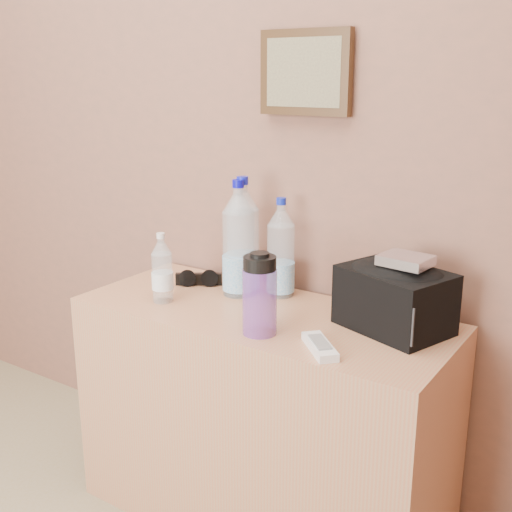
{
  "coord_description": "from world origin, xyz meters",
  "views": [
    {
      "loc": [
        1.35,
        0.24,
        1.39
      ],
      "look_at": [
        0.37,
        1.71,
        0.89
      ],
      "focal_mm": 45.0,
      "sensor_mm": 36.0,
      "label": 1
    }
  ],
  "objects_px": {
    "ac_remote": "(320,347)",
    "pet_small": "(162,272)",
    "pet_large_a": "(243,242)",
    "nalgene_bottle": "(260,294)",
    "toiletry_bag": "(395,296)",
    "foil_packet": "(406,260)",
    "pet_large_b": "(281,253)",
    "pet_large_c": "(239,245)",
    "sunglasses": "(199,279)",
    "dresser": "(262,418)"
  },
  "relations": [
    {
      "from": "pet_large_b",
      "to": "sunglasses",
      "type": "height_order",
      "value": "pet_large_b"
    },
    {
      "from": "ac_remote",
      "to": "foil_packet",
      "type": "bearing_deg",
      "value": 104.64
    },
    {
      "from": "sunglasses",
      "to": "toiletry_bag",
      "type": "height_order",
      "value": "toiletry_bag"
    },
    {
      "from": "pet_small",
      "to": "foil_packet",
      "type": "xyz_separation_m",
      "value": [
        0.71,
        0.17,
        0.11
      ]
    },
    {
      "from": "toiletry_bag",
      "to": "foil_packet",
      "type": "xyz_separation_m",
      "value": [
        0.03,
        -0.01,
        0.11
      ]
    },
    {
      "from": "ac_remote",
      "to": "pet_small",
      "type": "bearing_deg",
      "value": -141.66
    },
    {
      "from": "pet_large_a",
      "to": "nalgene_bottle",
      "type": "distance_m",
      "value": 0.35
    },
    {
      "from": "pet_small",
      "to": "ac_remote",
      "type": "relative_size",
      "value": 1.37
    },
    {
      "from": "pet_large_b",
      "to": "pet_small",
      "type": "bearing_deg",
      "value": -137.5
    },
    {
      "from": "pet_large_a",
      "to": "pet_large_c",
      "type": "bearing_deg",
      "value": -87.59
    },
    {
      "from": "pet_large_a",
      "to": "ac_remote",
      "type": "bearing_deg",
      "value": -32.27
    },
    {
      "from": "nalgene_bottle",
      "to": "sunglasses",
      "type": "relative_size",
      "value": 1.46
    },
    {
      "from": "pet_large_c",
      "to": "foil_packet",
      "type": "distance_m",
      "value": 0.56
    },
    {
      "from": "ac_remote",
      "to": "toiletry_bag",
      "type": "xyz_separation_m",
      "value": [
        0.1,
        0.24,
        0.09
      ]
    },
    {
      "from": "pet_small",
      "to": "nalgene_bottle",
      "type": "distance_m",
      "value": 0.4
    },
    {
      "from": "sunglasses",
      "to": "foil_packet",
      "type": "xyz_separation_m",
      "value": [
        0.72,
        -0.02,
        0.19
      ]
    },
    {
      "from": "pet_large_c",
      "to": "sunglasses",
      "type": "relative_size",
      "value": 2.38
    },
    {
      "from": "ac_remote",
      "to": "dresser",
      "type": "bearing_deg",
      "value": -164.82
    },
    {
      "from": "nalgene_bottle",
      "to": "ac_remote",
      "type": "xyz_separation_m",
      "value": [
        0.19,
        -0.01,
        -0.1
      ]
    },
    {
      "from": "pet_large_b",
      "to": "sunglasses",
      "type": "bearing_deg",
      "value": -167.43
    },
    {
      "from": "dresser",
      "to": "pet_large_b",
      "type": "relative_size",
      "value": 3.6
    },
    {
      "from": "pet_large_c",
      "to": "ac_remote",
      "type": "relative_size",
      "value": 2.32
    },
    {
      "from": "dresser",
      "to": "ac_remote",
      "type": "bearing_deg",
      "value": -28.9
    },
    {
      "from": "pet_small",
      "to": "foil_packet",
      "type": "relative_size",
      "value": 1.72
    },
    {
      "from": "dresser",
      "to": "ac_remote",
      "type": "relative_size",
      "value": 7.13
    },
    {
      "from": "sunglasses",
      "to": "foil_packet",
      "type": "distance_m",
      "value": 0.74
    },
    {
      "from": "sunglasses",
      "to": "ac_remote",
      "type": "xyz_separation_m",
      "value": [
        0.59,
        -0.25,
        -0.01
      ]
    },
    {
      "from": "pet_large_a",
      "to": "pet_small",
      "type": "height_order",
      "value": "pet_large_a"
    },
    {
      "from": "pet_small",
      "to": "sunglasses",
      "type": "bearing_deg",
      "value": 92.41
    },
    {
      "from": "pet_large_c",
      "to": "foil_packet",
      "type": "relative_size",
      "value": 2.92
    },
    {
      "from": "pet_small",
      "to": "toiletry_bag",
      "type": "xyz_separation_m",
      "value": [
        0.68,
        0.18,
        0.0
      ]
    },
    {
      "from": "pet_large_a",
      "to": "pet_large_b",
      "type": "relative_size",
      "value": 1.19
    },
    {
      "from": "pet_large_c",
      "to": "pet_small",
      "type": "height_order",
      "value": "pet_large_c"
    },
    {
      "from": "dresser",
      "to": "nalgene_bottle",
      "type": "bearing_deg",
      "value": -59.13
    },
    {
      "from": "nalgene_bottle",
      "to": "toiletry_bag",
      "type": "relative_size",
      "value": 0.8
    },
    {
      "from": "foil_packet",
      "to": "sunglasses",
      "type": "bearing_deg",
      "value": 178.59
    },
    {
      "from": "sunglasses",
      "to": "ac_remote",
      "type": "height_order",
      "value": "sunglasses"
    },
    {
      "from": "pet_large_c",
      "to": "ac_remote",
      "type": "xyz_separation_m",
      "value": [
        0.43,
        -0.24,
        -0.15
      ]
    },
    {
      "from": "dresser",
      "to": "foil_packet",
      "type": "xyz_separation_m",
      "value": [
        0.41,
        0.08,
        0.56
      ]
    },
    {
      "from": "pet_large_b",
      "to": "pet_small",
      "type": "distance_m",
      "value": 0.37
    },
    {
      "from": "dresser",
      "to": "pet_large_a",
      "type": "height_order",
      "value": "pet_large_a"
    },
    {
      "from": "dresser",
      "to": "sunglasses",
      "type": "relative_size",
      "value": 7.31
    },
    {
      "from": "sunglasses",
      "to": "nalgene_bottle",
      "type": "bearing_deg",
      "value": -64.36
    },
    {
      "from": "ac_remote",
      "to": "toiletry_bag",
      "type": "distance_m",
      "value": 0.28
    },
    {
      "from": "pet_large_a",
      "to": "pet_large_c",
      "type": "height_order",
      "value": "pet_large_a"
    },
    {
      "from": "pet_large_a",
      "to": "nalgene_bottle",
      "type": "height_order",
      "value": "pet_large_a"
    },
    {
      "from": "toiletry_bag",
      "to": "foil_packet",
      "type": "distance_m",
      "value": 0.11
    },
    {
      "from": "pet_large_c",
      "to": "foil_packet",
      "type": "bearing_deg",
      "value": -1.57
    },
    {
      "from": "pet_large_c",
      "to": "sunglasses",
      "type": "distance_m",
      "value": 0.22
    },
    {
      "from": "nalgene_bottle",
      "to": "ac_remote",
      "type": "bearing_deg",
      "value": -2.97
    }
  ]
}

